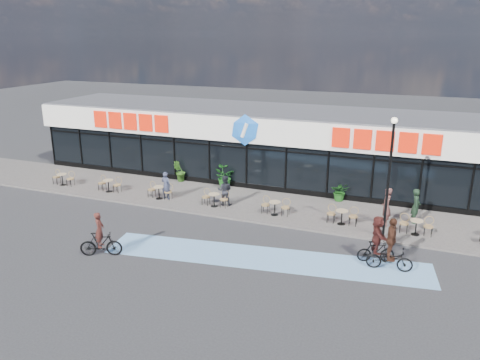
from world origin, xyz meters
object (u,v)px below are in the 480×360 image
object	(u,v)px
bistro_set_0	(63,178)
potted_plant_right	(340,192)
cyclist_a	(390,251)
patron_right	(225,190)
potted_plant_mid	(224,177)
potted_plant_left	(179,171)
lamp_post	(390,169)
pedestrian_b	(416,206)
pedestrian_a	(386,207)
cyclist_b	(377,241)
patron_left	(166,185)

from	to	relation	value
bistro_set_0	potted_plant_right	xyz separation A→B (m)	(16.85, 3.37, 0.10)
potted_plant_right	cyclist_a	bearing A→B (deg)	-66.06
patron_right	cyclist_a	bearing A→B (deg)	143.02
potted_plant_mid	potted_plant_right	size ratio (longest dim) A/B	1.22
potted_plant_left	cyclist_a	xyz separation A→B (m)	(13.60, -7.30, 0.08)
lamp_post	bistro_set_0	xyz separation A→B (m)	(-19.63, 1.06, -2.89)
pedestrian_b	potted_plant_right	bearing A→B (deg)	67.55
pedestrian_a	pedestrian_b	world-z (taller)	pedestrian_a
cyclist_b	patron_left	bearing A→B (deg)	163.84
pedestrian_b	cyclist_b	distance (m)	5.16
lamp_post	potted_plant_right	distance (m)	5.94
potted_plant_mid	lamp_post	bearing A→B (deg)	-23.16
cyclist_b	pedestrian_b	bearing A→B (deg)	74.16
potted_plant_left	patron_right	xyz separation A→B (m)	(4.44, -2.95, 0.18)
pedestrian_b	patron_right	bearing A→B (deg)	98.70
lamp_post	patron_right	bearing A→B (deg)	170.70
lamp_post	pedestrian_b	size ratio (longest dim) A/B	3.20
bistro_set_0	potted_plant_mid	bearing A→B (deg)	18.29
bistro_set_0	pedestrian_b	size ratio (longest dim) A/B	0.87
lamp_post	potted_plant_mid	world-z (taller)	lamp_post
potted_plant_mid	pedestrian_a	world-z (taller)	pedestrian_a
potted_plant_right	cyclist_a	size ratio (longest dim) A/B	0.49
potted_plant_right	pedestrian_b	bearing A→B (deg)	-24.60
potted_plant_right	cyclist_a	distance (m)	8.06
potted_plant_right	pedestrian_a	bearing A→B (deg)	-45.86
potted_plant_left	cyclist_a	bearing A→B (deg)	-28.24
lamp_post	cyclist_b	size ratio (longest dim) A/B	2.75
potted_plant_left	potted_plant_right	xyz separation A→B (m)	(10.32, 0.07, -0.12)
lamp_post	potted_plant_right	size ratio (longest dim) A/B	5.16
lamp_post	patron_left	world-z (taller)	lamp_post
potted_plant_left	potted_plant_mid	xyz separation A→B (m)	(3.15, -0.11, 0.00)
potted_plant_left	patron_left	bearing A→B (deg)	-74.63
patron_left	cyclist_a	distance (m)	13.33
lamp_post	cyclist_b	distance (m)	3.44
pedestrian_b	cyclist_a	xyz separation A→B (m)	(-0.82, -5.50, -0.14)
bistro_set_0	cyclist_b	world-z (taller)	cyclist_b
potted_plant_right	cyclist_b	size ratio (longest dim) A/B	0.53
patron_right	cyclist_a	size ratio (longest dim) A/B	0.76
lamp_post	pedestrian_b	xyz separation A→B (m)	(1.30, 2.56, -2.46)
pedestrian_a	potted_plant_left	bearing A→B (deg)	-114.15
lamp_post	cyclist_a	distance (m)	3.95
patron_left	patron_right	distance (m)	3.56
potted_plant_left	cyclist_a	world-z (taller)	cyclist_a
pedestrian_b	cyclist_b	world-z (taller)	cyclist_b
potted_plant_left	lamp_post	bearing A→B (deg)	-18.43
cyclist_a	potted_plant_right	bearing A→B (deg)	113.94
cyclist_b	lamp_post	bearing A→B (deg)	87.49
potted_plant_mid	cyclist_b	distance (m)	11.89
cyclist_b	patron_right	bearing A→B (deg)	155.99
lamp_post	cyclist_b	bearing A→B (deg)	-92.51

